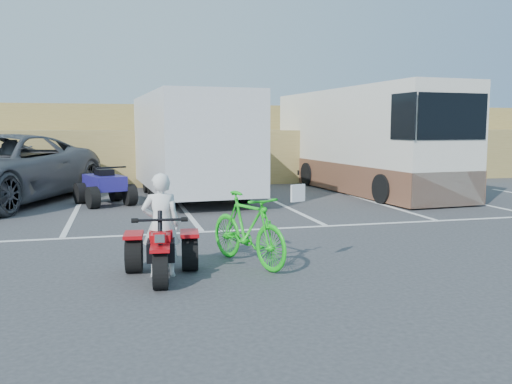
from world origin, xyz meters
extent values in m
plane|color=#353537|center=(0.00, 0.00, 0.00)|extent=(100.00, 100.00, 0.00)
cube|color=white|center=(-2.70, 5.00, 0.00)|extent=(0.12, 5.00, 0.01)
cube|color=white|center=(0.00, 5.00, 0.00)|extent=(0.12, 5.00, 0.01)
cube|color=white|center=(2.70, 5.00, 0.00)|extent=(0.12, 5.00, 0.01)
cube|color=white|center=(5.40, 5.00, 0.00)|extent=(0.12, 5.00, 0.01)
cube|color=white|center=(8.10, 5.00, 0.00)|extent=(0.12, 5.00, 0.01)
cube|color=white|center=(0.00, 2.40, 0.00)|extent=(28.00, 0.12, 0.01)
cube|color=olive|center=(0.00, 14.00, 1.00)|extent=(40.00, 6.00, 2.00)
cube|color=olive|center=(0.00, 17.50, 2.00)|extent=(40.00, 4.00, 2.20)
imported|color=white|center=(-1.04, -0.69, 0.74)|extent=(0.57, 0.41, 1.48)
imported|color=#14BF19|center=(0.29, -0.37, 0.56)|extent=(1.20, 1.93, 1.12)
cube|color=silver|center=(0.52, 7.92, 1.70)|extent=(3.13, 6.77, 2.75)
cylinder|color=black|center=(0.52, 7.92, 0.38)|extent=(2.47, 0.95, 0.77)
cube|color=silver|center=(6.35, 8.56, 1.70)|extent=(3.03, 9.35, 3.31)
cube|color=brown|center=(6.35, 8.56, 0.51)|extent=(3.07, 9.36, 0.92)
cube|color=black|center=(6.72, 3.96, 2.39)|extent=(2.11, 0.19, 1.20)
camera|label=1|loc=(-1.59, -8.34, 2.11)|focal=38.00mm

